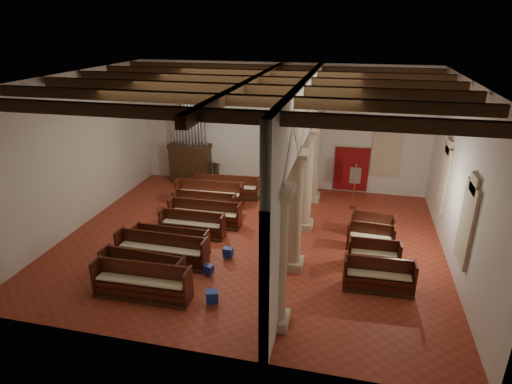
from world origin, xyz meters
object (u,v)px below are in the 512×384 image
(nave_pew_0, at_px, (142,286))
(aisle_pew_0, at_px, (378,280))
(processional_banner, at_px, (354,192))
(pipe_organ, at_px, (190,156))
(lectern, at_px, (216,175))

(nave_pew_0, relative_size, aisle_pew_0, 1.39)
(processional_banner, relative_size, nave_pew_0, 0.68)
(aisle_pew_0, bearing_deg, processional_banner, 96.38)
(processional_banner, distance_m, aisle_pew_0, 6.25)
(pipe_organ, xyz_separation_m, nave_pew_0, (2.19, -9.68, -1.01))
(pipe_organ, distance_m, nave_pew_0, 9.97)
(pipe_organ, bearing_deg, processional_banner, -10.42)
(nave_pew_0, bearing_deg, lectern, 93.76)
(nave_pew_0, height_order, aisle_pew_0, nave_pew_0)
(lectern, bearing_deg, nave_pew_0, -63.77)
(aisle_pew_0, bearing_deg, lectern, 133.42)
(pipe_organ, height_order, nave_pew_0, pipe_organ)
(nave_pew_0, distance_m, aisle_pew_0, 7.19)
(aisle_pew_0, bearing_deg, nave_pew_0, -165.76)
(pipe_organ, relative_size, aisle_pew_0, 2.04)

